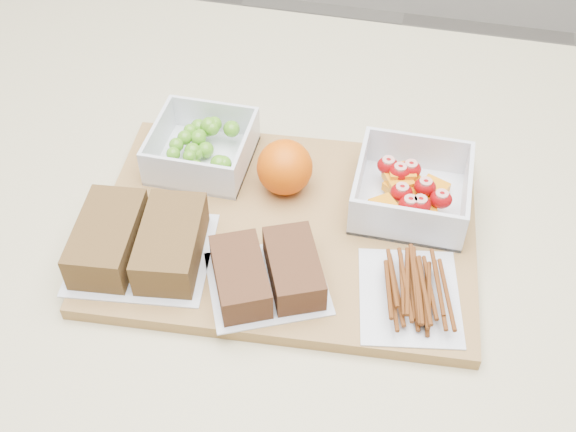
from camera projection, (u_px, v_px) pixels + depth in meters
name	position (u px, v px, depth m)	size (l,w,h in m)	color
counter	(297.00, 417.00, 1.15)	(1.20, 0.90, 0.90)	beige
cutting_board	(286.00, 229.00, 0.81)	(0.42, 0.30, 0.02)	#9D7541
grape_container	(204.00, 147.00, 0.87)	(0.11, 0.11, 0.05)	silver
fruit_container	(411.00, 191.00, 0.81)	(0.13, 0.13, 0.05)	silver
orange	(285.00, 167.00, 0.82)	(0.06, 0.06, 0.06)	#E35605
sandwich_bag_left	(139.00, 241.00, 0.76)	(0.16, 0.15, 0.04)	silver
sandwich_bag_center	(267.00, 273.00, 0.74)	(0.15, 0.15, 0.04)	silver
pretzel_bag	(411.00, 289.00, 0.73)	(0.12, 0.14, 0.03)	silver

